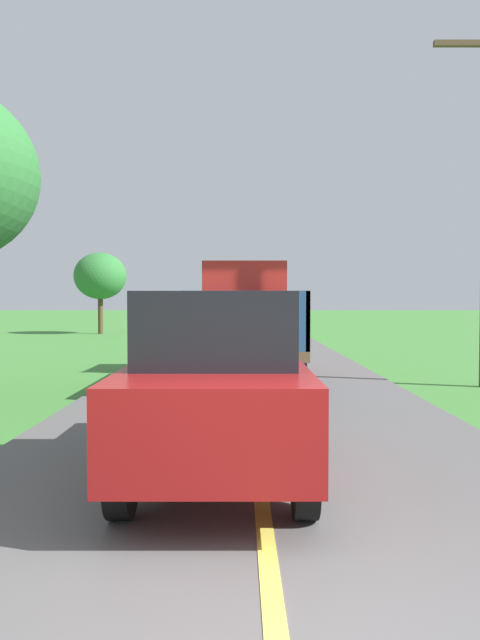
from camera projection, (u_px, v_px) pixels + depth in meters
name	position (u px, v px, depth m)	size (l,w,h in m)	color
banana_truck_near	(241.00, 318.00, 14.15)	(2.38, 5.82, 2.80)	#2D2D30
roadside_tree_mid_right	(97.00, 276.00, 32.17)	(2.88, 2.88, 4.53)	#4C3823
following_car	(216.00, 381.00, 6.05)	(1.74, 4.10, 1.92)	maroon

